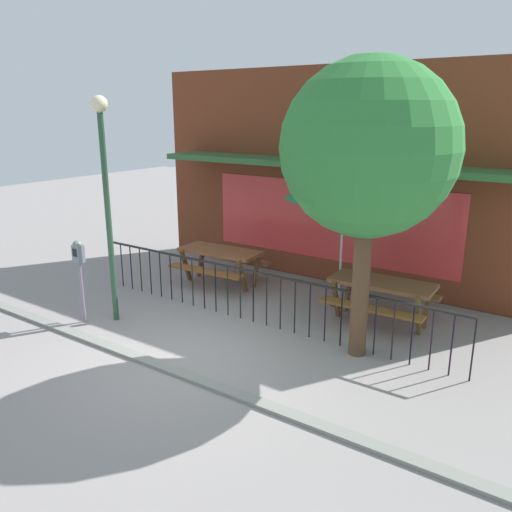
% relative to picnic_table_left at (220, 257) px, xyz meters
% --- Properties ---
extents(ground, '(40.00, 40.00, 0.00)m').
position_rel_picnic_table_left_xyz_m(ground, '(1.79, -3.10, -0.61)').
color(ground, gray).
extents(pub_storefront, '(8.83, 1.51, 4.58)m').
position_rel_picnic_table_left_xyz_m(pub_storefront, '(1.79, 1.73, 1.68)').
color(pub_storefront, '#481A1D').
rests_on(pub_storefront, ground).
extents(patio_fence_front, '(7.44, 0.04, 0.97)m').
position_rel_picnic_table_left_xyz_m(patio_fence_front, '(1.79, -1.33, 0.05)').
color(patio_fence_front, black).
rests_on(patio_fence_front, ground).
extents(picnic_table_left, '(1.88, 1.46, 0.79)m').
position_rel_picnic_table_left_xyz_m(picnic_table_left, '(0.00, 0.00, 0.00)').
color(picnic_table_left, brown).
rests_on(picnic_table_left, ground).
extents(picnic_table_right, '(1.85, 1.42, 0.79)m').
position_rel_picnic_table_left_xyz_m(picnic_table_right, '(3.67, -0.05, 0.00)').
color(picnic_table_right, brown).
rests_on(picnic_table_right, ground).
extents(patio_umbrella, '(2.18, 2.18, 2.39)m').
position_rel_picnic_table_left_xyz_m(patio_umbrella, '(2.69, 0.32, 1.62)').
color(patio_umbrella, black).
rests_on(patio_umbrella, ground).
extents(parking_meter_near, '(0.18, 0.17, 1.52)m').
position_rel_picnic_table_left_xyz_m(parking_meter_near, '(-0.72, -3.05, 0.56)').
color(parking_meter_near, slate).
rests_on(parking_meter_near, ground).
extents(street_tree, '(2.53, 2.53, 4.42)m').
position_rel_picnic_table_left_xyz_m(street_tree, '(3.84, -1.44, 2.53)').
color(street_tree, brown).
rests_on(street_tree, ground).
extents(street_lamp, '(0.28, 0.28, 3.91)m').
position_rel_picnic_table_left_xyz_m(street_lamp, '(-0.34, -2.65, 1.95)').
color(street_lamp, '#294A33').
rests_on(street_lamp, ground).
extents(curb_edge, '(12.36, 0.20, 0.11)m').
position_rel_picnic_table_left_xyz_m(curb_edge, '(1.79, -3.51, -0.61)').
color(curb_edge, gray).
rests_on(curb_edge, ground).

